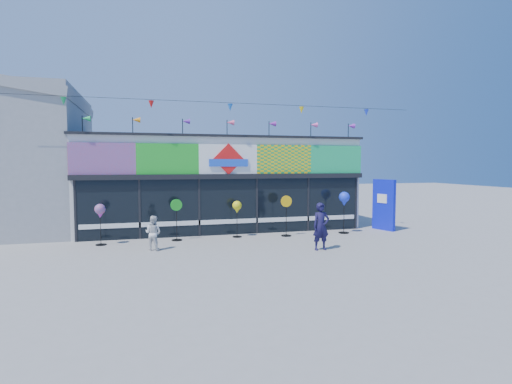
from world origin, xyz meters
name	(u,v)px	position (x,y,z in m)	size (l,w,h in m)	color
ground	(249,252)	(0.00, 0.00, 0.00)	(80.00, 80.00, 0.00)	gray
kite_shop	(218,182)	(0.00, 5.94, 2.05)	(16.00, 5.70, 5.31)	silver
blue_sign	(384,205)	(6.82, 2.78, 1.12)	(0.52, 1.11, 2.23)	#0E19D6
spinner_0	(100,212)	(-4.84, 2.52, 1.19)	(0.38, 0.38, 1.49)	black
spinner_1	(177,219)	(-2.15, 2.69, 0.83)	(0.44, 0.40, 1.58)	black
spinner_2	(237,208)	(0.21, 2.78, 1.16)	(0.37, 0.37, 1.45)	black
spinner_3	(286,215)	(2.18, 2.49, 0.87)	(0.46, 0.42, 1.64)	black
spinner_4	(344,200)	(4.74, 2.49, 1.40)	(0.44, 0.44, 1.75)	black
adult_man	(321,226)	(2.43, -0.30, 0.80)	(0.58, 0.38, 1.60)	#16123A
child	(153,233)	(-3.03, 1.18, 0.58)	(0.57, 0.33, 1.17)	silver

